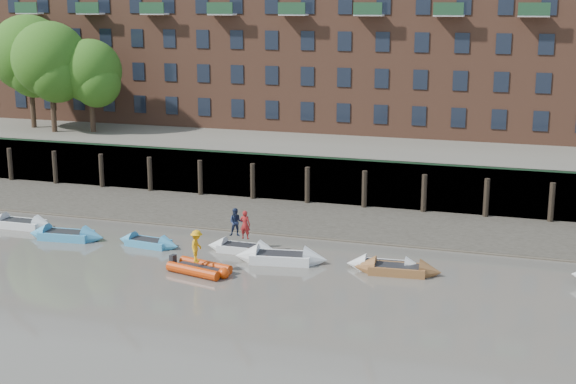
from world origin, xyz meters
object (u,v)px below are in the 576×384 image
at_px(rowboat_4, 281,258).
at_px(person_rower_a, 245,225).
at_px(rowboat_3, 242,248).
at_px(rowboat_1, 66,235).
at_px(person_rib_crew, 197,246).
at_px(rowboat_2, 148,243).
at_px(person_rower_b, 236,222).
at_px(rowboat_6, 397,269).
at_px(rowboat_0, 21,224).
at_px(rowboat_5, 385,266).
at_px(rib_tender, 201,269).

height_order(rowboat_4, person_rower_a, person_rower_a).
bearing_deg(rowboat_3, rowboat_1, -175.14).
bearing_deg(person_rib_crew, rowboat_2, 47.15).
distance_m(rowboat_1, rowboat_4, 13.39).
bearing_deg(rowboat_3, person_rower_b, 147.62).
xyz_separation_m(rowboat_6, person_rower_a, (-8.71, 1.00, 1.38)).
xyz_separation_m(rowboat_1, rowboat_4, (13.39, -0.25, 0.02)).
bearing_deg(rowboat_4, rowboat_1, 170.29).
xyz_separation_m(rowboat_0, rowboat_5, (23.05, -1.11, -0.03)).
bearing_deg(rowboat_4, rowboat_3, 149.25).
distance_m(rowboat_4, rowboat_6, 6.28).
xyz_separation_m(rowboat_1, rib_tender, (10.03, -3.18, 0.02)).
bearing_deg(rowboat_6, person_rib_crew, -168.37).
height_order(rowboat_1, person_rib_crew, person_rib_crew).
bearing_deg(rowboat_5, rowboat_4, -179.29).
bearing_deg(rowboat_6, rowboat_0, 171.56).
xyz_separation_m(rowboat_6, person_rower_b, (-9.37, 1.31, 1.38)).
bearing_deg(rowboat_1, person_rower_b, 0.87).
relative_size(rowboat_4, rib_tender, 1.47).
bearing_deg(rowboat_1, rowboat_2, -2.64).
distance_m(rib_tender, person_rib_crew, 1.18).
relative_size(rowboat_3, rowboat_6, 0.90).
height_order(rowboat_2, rowboat_6, rowboat_6).
relative_size(rowboat_1, rowboat_2, 1.19).
relative_size(rowboat_1, rowboat_3, 1.17).
distance_m(rowboat_0, rib_tender, 14.83).
relative_size(rowboat_2, person_rib_crew, 2.37).
distance_m(rowboat_6, person_rower_a, 8.88).
relative_size(rowboat_3, person_rower_a, 2.54).
relative_size(rowboat_0, rib_tender, 1.31).
xyz_separation_m(rowboat_1, rowboat_6, (19.67, -0.20, -0.01)).
xyz_separation_m(rowboat_4, rowboat_5, (5.57, 0.50, -0.05)).
relative_size(rib_tender, person_rower_b, 2.19).
relative_size(rowboat_0, rowboat_6, 1.00).
distance_m(rowboat_6, person_rib_crew, 10.39).
bearing_deg(rowboat_1, rowboat_5, -4.56).
relative_size(rowboat_1, person_rib_crew, 2.82).
bearing_deg(person_rower_b, rib_tender, -110.17).
height_order(rowboat_0, person_rib_crew, person_rib_crew).
height_order(rowboat_5, rowboat_6, rowboat_6).
height_order(rowboat_0, rowboat_3, rowboat_0).
bearing_deg(rowboat_1, rowboat_4, -6.38).
height_order(rowboat_4, person_rib_crew, person_rib_crew).
bearing_deg(person_rower_a, rowboat_4, 156.44).
relative_size(rowboat_4, person_rib_crew, 3.03).
xyz_separation_m(rowboat_2, rowboat_6, (14.43, -0.44, 0.03)).
relative_size(rowboat_0, rowboat_4, 0.89).
xyz_separation_m(rowboat_2, rowboat_4, (8.16, -0.50, 0.05)).
bearing_deg(rowboat_0, rowboat_6, -4.05).
bearing_deg(person_rower_b, rowboat_2, 173.13).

